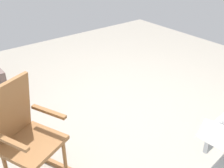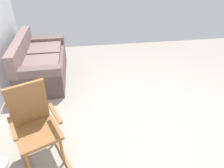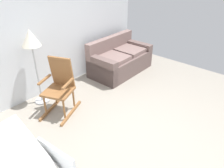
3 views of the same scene
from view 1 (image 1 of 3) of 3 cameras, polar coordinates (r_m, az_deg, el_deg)
The scene contains 2 objects.
ground_plane at distance 3.71m, azimuth 4.01°, elevation -4.75°, with size 6.40×6.40×0.00m, color gray.
rocking_chair at distance 2.52m, azimuth -18.33°, elevation -10.90°, with size 0.89×0.74×1.05m.
Camera 1 is at (-2.26, 2.09, 2.07)m, focal length 41.96 mm.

